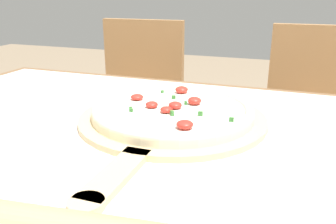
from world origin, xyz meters
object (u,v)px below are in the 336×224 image
at_px(pizza_peel, 170,121).
at_px(pizza, 173,110).
at_px(chair_right, 313,126).
at_px(chair_left, 137,105).

height_order(pizza_peel, pizza, pizza).
distance_m(pizza_peel, chair_right, 0.85).
bearing_deg(pizza, chair_right, 65.52).
bearing_deg(chair_left, pizza, -61.30).
bearing_deg(pizza_peel, chair_left, 119.55).
distance_m(pizza_peel, pizza, 0.03).
height_order(pizza_peel, chair_right, chair_right).
relative_size(pizza_peel, pizza, 1.66).
distance_m(chair_left, chair_right, 0.75).
xyz_separation_m(chair_left, chair_right, (0.75, 0.00, 0.00)).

